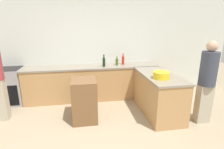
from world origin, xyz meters
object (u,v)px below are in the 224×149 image
Objects in this scene: island_table at (85,100)px; person_at_peninsula at (207,80)px; range_oven at (9,86)px; mixing_bowl at (161,75)px; hot_sauce_bottle at (123,60)px; olive_oil_bottle at (117,62)px; wine_bottle_dark at (104,62)px.

island_table is 2.42m from person_at_peninsula.
range_oven is at bearing 149.19° from island_table.
mixing_bowl is 1.09× the size of hot_sauce_bottle.
island_table is at bearing -133.10° from hot_sauce_bottle.
wine_bottle_dark is (-0.36, -0.13, 0.03)m from olive_oil_bottle.
range_oven is 2.75m from olive_oil_bottle.
island_table is 1.50m from olive_oil_bottle.
wine_bottle_dark reaches higher than mixing_bowl.
olive_oil_bottle is at bearing -165.90° from hot_sauce_bottle.
olive_oil_bottle is 0.76× the size of hot_sauce_bottle.
olive_oil_bottle is at bearing 19.48° from wine_bottle_dark.
wine_bottle_dark is 0.19× the size of person_at_peninsula.
wine_bottle_dark is 1.04× the size of hot_sauce_bottle.
mixing_bowl is at bearing -21.90° from range_oven.
hot_sauce_bottle reaches higher than island_table.
olive_oil_bottle is at bearing -0.05° from range_oven.
island_table is at bearing 168.17° from person_at_peninsula.
wine_bottle_dark reaches higher than hot_sauce_bottle.
person_at_peninsula is at bearing -11.83° from island_table.
island_table is 0.53× the size of person_at_peninsula.
wine_bottle_dark is (2.35, -0.13, 0.56)m from range_oven.
person_at_peninsula is (1.27, -1.62, -0.11)m from hot_sauce_bottle.
island_table is 1.61m from mixing_bowl.
wine_bottle_dark reaches higher than range_oven.
wine_bottle_dark is 2.32m from person_at_peninsula.
wine_bottle_dark is at bearing 129.10° from mixing_bowl.
person_at_peninsula is (1.45, -1.57, -0.08)m from olive_oil_bottle.
olive_oil_bottle is (2.70, -0.00, 0.53)m from range_oven.
olive_oil_bottle is 0.73× the size of wine_bottle_dark.
wine_bottle_dark is at bearing 61.36° from island_table.
hot_sauce_bottle is at bearing 46.90° from island_table.
hot_sauce_bottle is 2.06m from person_at_peninsula.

